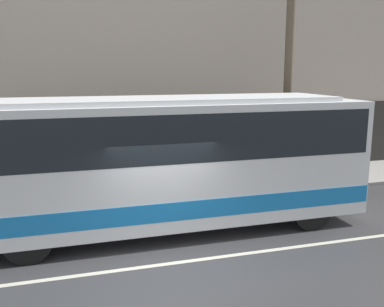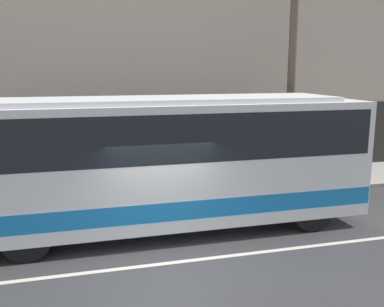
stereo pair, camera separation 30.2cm
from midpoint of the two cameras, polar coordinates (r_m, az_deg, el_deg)
ground_plane at (r=9.61m, az=-3.59°, el=-14.43°), size 60.00×60.00×0.00m
sidewalk at (r=14.74m, az=-8.58°, el=-5.04°), size 60.00×3.17×0.14m
building_facade at (r=16.03m, az=-10.20°, el=18.63°), size 60.00×0.35×12.98m
lane_stripe at (r=9.61m, az=-3.59°, el=-14.41°), size 54.00×0.14×0.01m
transit_bus at (r=10.92m, az=-5.62°, el=-0.52°), size 10.98×2.58×3.46m
utility_pole_near at (r=14.86m, az=12.16°, el=10.41°), size 0.30×0.30×7.76m
pedestrian_waiting at (r=14.07m, az=-17.02°, el=-2.92°), size 0.36×0.36×1.54m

